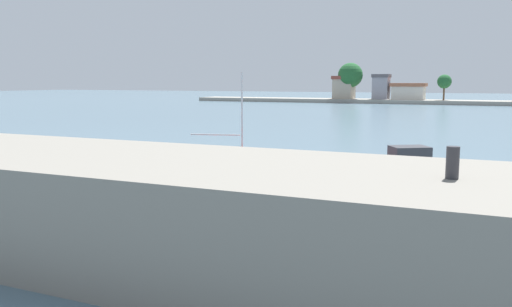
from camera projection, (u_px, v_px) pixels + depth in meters
ground_plane at (197, 200)px, 20.80m from camera, size 400.00×400.00×0.00m
seawall_embankment at (79, 200)px, 14.78m from camera, size 74.09×5.89×2.71m
mooring_bollard at (453, 163)px, 10.55m from camera, size 0.26×0.26×0.65m
moored_boat_0 at (62, 150)px, 32.32m from camera, size 3.41×2.12×1.02m
moored_boat_1 at (127, 157)px, 29.03m from camera, size 5.30×3.97×1.11m
moored_boat_2 at (240, 157)px, 29.76m from camera, size 5.66×3.37×5.11m
moored_boat_3 at (299, 168)px, 25.81m from camera, size 3.95×3.52×0.87m
moored_boat_4 at (398, 163)px, 27.10m from camera, size 5.05×4.08×1.33m
distant_shoreline at (455, 92)px, 105.46m from camera, size 105.96×7.98×8.50m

